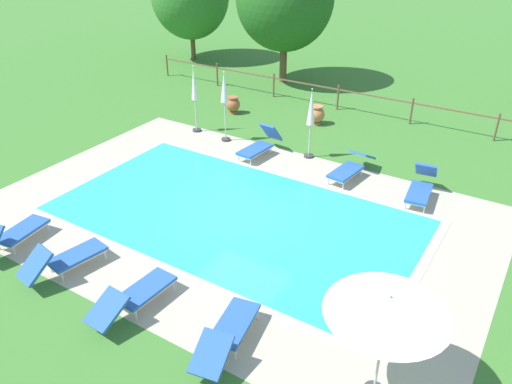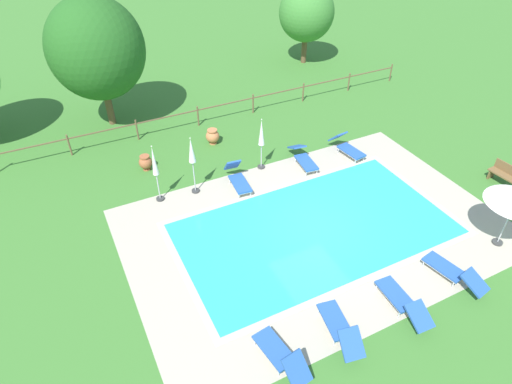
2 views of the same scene
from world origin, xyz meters
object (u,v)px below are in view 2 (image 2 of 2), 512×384
object	(u,v)px
patio_umbrella_closed_row_mid_west	(261,136)
tree_far_west	(307,13)
sun_lounger_south_far	(347,147)
sun_lounger_south_mid	(402,300)
terracotta_urn_near_fence	(146,162)
wooden_bench_lawn_side	(508,176)
tree_west_mid	(96,49)
sun_lounger_north_far	(303,158)
patio_umbrella_closed_row_west	(192,155)
sun_lounger_north_near_steps	(339,327)
sun_lounger_north_end	(453,271)
patio_umbrella_closed_row_centre	(155,166)
terracotta_urn_by_tree	(213,136)
sun_lounger_north_mid	(280,355)
sun_lounger_south_near_corner	(238,178)

from	to	relation	value
patio_umbrella_closed_row_mid_west	tree_far_west	size ratio (longest dim) A/B	0.49
sun_lounger_south_far	sun_lounger_south_mid	bearing A→B (deg)	-115.30
terracotta_urn_near_fence	wooden_bench_lawn_side	bearing A→B (deg)	-30.96
sun_lounger_south_far	tree_west_mid	world-z (taller)	tree_west_mid
sun_lounger_south_mid	tree_far_west	xyz separation A→B (m)	(7.82, 18.26, 2.78)
sun_lounger_north_far	patio_umbrella_closed_row_west	distance (m)	5.13
sun_lounger_south_mid	sun_lounger_south_far	size ratio (longest dim) A/B	1.05
sun_lounger_north_near_steps	tree_west_mid	bearing A→B (deg)	101.11
sun_lounger_north_end	tree_west_mid	distance (m)	17.43
sun_lounger_north_far	patio_umbrella_closed_row_west	bearing A→B (deg)	176.69
sun_lounger_north_end	patio_umbrella_closed_row_mid_west	world-z (taller)	patio_umbrella_closed_row_mid_west
wooden_bench_lawn_side	tree_west_mid	world-z (taller)	tree_west_mid
sun_lounger_south_far	patio_umbrella_closed_row_mid_west	xyz separation A→B (m)	(-3.98, 0.78, 1.19)
patio_umbrella_closed_row_west	patio_umbrella_closed_row_centre	xyz separation A→B (m)	(-1.44, 0.14, -0.15)
patio_umbrella_closed_row_west	wooden_bench_lawn_side	bearing A→B (deg)	-24.64
sun_lounger_north_end	wooden_bench_lawn_side	xyz separation A→B (m)	(5.90, 2.71, 0.11)
sun_lounger_south_mid	terracotta_urn_by_tree	distance (m)	11.47
terracotta_urn_near_fence	sun_lounger_north_mid	bearing A→B (deg)	-86.12
sun_lounger_south_near_corner	sun_lounger_south_far	bearing A→B (deg)	-0.17
sun_lounger_south_far	tree_far_west	world-z (taller)	tree_far_west
tree_far_west	sun_lounger_south_far	bearing A→B (deg)	-111.57
sun_lounger_north_end	sun_lounger_north_mid	bearing A→B (deg)	-178.93
sun_lounger_north_far	sun_lounger_north_mid	bearing A→B (deg)	-125.22
patio_umbrella_closed_row_centre	wooden_bench_lawn_side	xyz separation A→B (m)	(13.05, -5.47, -1.15)
sun_lounger_north_mid	sun_lounger_south_mid	size ratio (longest dim) A/B	0.95
sun_lounger_north_near_steps	patio_umbrella_closed_row_west	bearing A→B (deg)	98.84
patio_umbrella_closed_row_mid_west	patio_umbrella_closed_row_west	bearing A→B (deg)	-173.85
terracotta_urn_near_fence	sun_lounger_north_far	bearing A→B (deg)	-23.54
sun_lounger_south_mid	patio_umbrella_closed_row_centre	size ratio (longest dim) A/B	0.84
terracotta_urn_near_fence	terracotta_urn_by_tree	xyz separation A→B (m)	(3.40, 0.72, 0.02)
sun_lounger_north_mid	sun_lounger_north_end	size ratio (longest dim) A/B	0.92
sun_lounger_north_far	sun_lounger_south_near_corner	bearing A→B (deg)	-177.56
sun_lounger_north_end	tree_far_west	world-z (taller)	tree_far_west
sun_lounger_south_mid	patio_umbrella_closed_row_west	xyz separation A→B (m)	(-3.48, 8.20, 1.41)
patio_umbrella_closed_row_west	patio_umbrella_closed_row_mid_west	world-z (taller)	patio_umbrella_closed_row_west
sun_lounger_north_near_steps	tree_far_west	distance (m)	20.97
tree_far_west	tree_west_mid	size ratio (longest dim) A/B	0.79
patio_umbrella_closed_row_mid_west	sun_lounger_north_far	bearing A→B (deg)	-19.64
wooden_bench_lawn_side	sun_lounger_north_mid	bearing A→B (deg)	-166.97
sun_lounger_north_far	terracotta_urn_by_tree	distance (m)	4.49
sun_lounger_north_near_steps	sun_lounger_south_mid	world-z (taller)	sun_lounger_north_near_steps
patio_umbrella_closed_row_mid_west	tree_west_mid	world-z (taller)	tree_west_mid
sun_lounger_north_mid	tree_far_west	size ratio (longest dim) A/B	0.41
sun_lounger_north_mid	tree_west_mid	xyz separation A→B (m)	(-1.14, 15.47, 3.44)
wooden_bench_lawn_side	tree_far_west	distance (m)	15.62
sun_lounger_north_mid	terracotta_urn_near_fence	xyz separation A→B (m)	(-0.72, 10.61, -0.01)
sun_lounger_north_near_steps	patio_umbrella_closed_row_west	distance (m)	8.36
sun_lounger_north_far	tree_west_mid	distance (m)	10.71
sun_lounger_north_mid	patio_umbrella_closed_row_centre	size ratio (longest dim) A/B	0.79
sun_lounger_north_near_steps	terracotta_urn_by_tree	distance (m)	11.34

